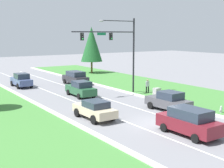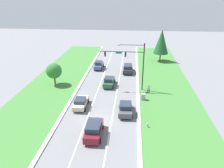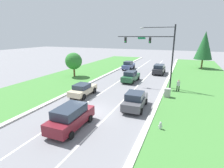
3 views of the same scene
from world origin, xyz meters
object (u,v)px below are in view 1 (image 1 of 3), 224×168
conifer_near_right_tree (91,44)px  pedestrian (147,85)px  burgundy_suv (189,121)px  traffic_signal_mast (118,44)px  fire_hydrant (221,110)px  utility_cabinet (157,93)px  champagne_sedan (95,109)px  slate_blue_sedan (21,80)px  graphite_sedan (169,101)px  forest_sedan (81,89)px  charcoal_suv (75,78)px

conifer_near_right_tree → pedestrian: bearing=-101.5°
pedestrian → conifer_near_right_tree: size_ratio=0.20×
burgundy_suv → pedestrian: size_ratio=2.77×
traffic_signal_mast → fire_hydrant: 13.67m
utility_cabinet → pedestrian: pedestrian is taller
champagne_sedan → conifer_near_right_tree: bearing=59.4°
slate_blue_sedan → utility_cabinet: size_ratio=3.88×
traffic_signal_mast → graphite_sedan: traffic_signal_mast is taller
slate_blue_sedan → forest_sedan: bearing=-69.8°
burgundy_suv → graphite_sedan: 7.02m
traffic_signal_mast → pedestrian: (3.36, -1.28, -4.87)m
fire_hydrant → conifer_near_right_tree: bearing=81.1°
pedestrian → slate_blue_sedan: bearing=-35.1°
charcoal_suv → traffic_signal_mast: bearing=-85.9°
slate_blue_sedan → fire_hydrant: size_ratio=6.40×
conifer_near_right_tree → champagne_sedan: bearing=-119.6°
fire_hydrant → burgundy_suv: bearing=-159.8°
charcoal_suv → slate_blue_sedan: charcoal_suv is taller
champagne_sedan → burgundy_suv: size_ratio=0.95×
burgundy_suv → fire_hydrant: burgundy_suv is taller
champagne_sedan → conifer_near_right_tree: conifer_near_right_tree is taller
champagne_sedan → burgundy_suv: bearing=-66.0°
champagne_sedan → slate_blue_sedan: slate_blue_sedan is taller
champagne_sedan → burgundy_suv: 7.96m
champagne_sedan → fire_hydrant: size_ratio=6.33×
graphite_sedan → traffic_signal_mast: bearing=84.5°
forest_sedan → graphite_sedan: bearing=-68.5°
slate_blue_sedan → pedestrian: (11.02, -12.75, 0.02)m
traffic_signal_mast → fire_hydrant: (2.56, -12.27, -5.47)m
burgundy_suv → slate_blue_sedan: size_ratio=1.04×
traffic_signal_mast → slate_blue_sedan: bearing=123.7°
traffic_signal_mast → forest_sedan: size_ratio=1.88×
traffic_signal_mast → fire_hydrant: traffic_signal_mast is taller
graphite_sedan → conifer_near_right_tree: (7.97, 27.83, 4.31)m
slate_blue_sedan → conifer_near_right_tree: (15.13, 7.50, 4.28)m
graphite_sedan → utility_cabinet: bearing=57.3°
traffic_signal_mast → charcoal_suv: 10.61m
traffic_signal_mast → pedestrian: bearing=-20.9°
charcoal_suv → graphite_sedan: 18.27m
traffic_signal_mast → graphite_sedan: bearing=-93.3°
pedestrian → graphite_sedan: bearing=77.0°
forest_sedan → pedestrian: size_ratio=2.77×
burgundy_suv → utility_cabinet: burgundy_suv is taller
charcoal_suv → conifer_near_right_tree: bearing=49.3°
graphite_sedan → utility_cabinet: size_ratio=3.87×
fire_hydrant → conifer_near_right_tree: 32.00m
forest_sedan → slate_blue_sedan: slate_blue_sedan is taller
forest_sedan → conifer_near_right_tree: 21.44m
forest_sedan → pedestrian: forest_sedan is taller
traffic_signal_mast → burgundy_suv: size_ratio=1.88×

